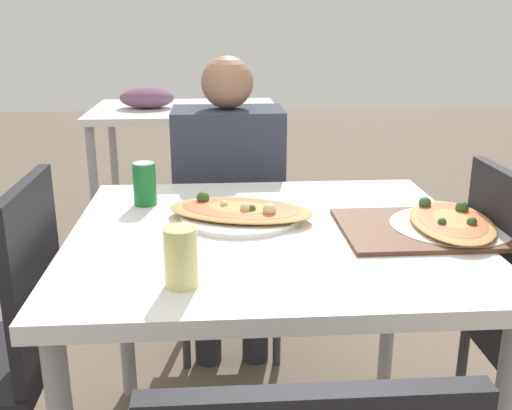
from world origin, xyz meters
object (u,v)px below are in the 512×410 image
Objects in this scene: pizza_main at (241,212)px; pizza_second at (451,223)px; soda_can at (145,184)px; dining_table at (271,259)px; chair_far_seated at (229,221)px; person_seated at (229,188)px; drink_glass at (181,257)px.

pizza_second is at bearing -13.47° from pizza_main.
dining_table is at bearing -35.64° from soda_can.
chair_far_seated is 2.04× the size of pizza_main.
person_seated is at bearing 127.98° from pizza_second.
dining_table is 1.13× the size of chair_far_seated.
soda_can is (-0.25, -0.43, 0.14)m from person_seated.
dining_table is 0.45m from soda_can.
person_seated reaches higher than soda_can.
dining_table is 8.18× the size of soda_can.
chair_far_seated is (-0.09, 0.80, -0.17)m from dining_table.
chair_far_seated is 2.39× the size of pizza_second.
pizza_main is 3.53× the size of soda_can.
chair_far_seated is 0.79× the size of person_seated.
pizza_main is (0.02, -0.58, 0.10)m from person_seated.
dining_table is 0.82m from chair_far_seated.
soda_can is 0.58m from drink_glass.
dining_table is at bearing 96.55° from chair_far_seated.
person_seated is 0.59m from pizza_main.
person_seated is 0.90m from pizza_second.
drink_glass is at bearing 83.79° from chair_far_seated.
pizza_second is at bearing 127.98° from person_seated.
pizza_second is (0.81, -0.27, -0.04)m from soda_can.
pizza_main reaches higher than dining_table.
soda_can reaches higher than dining_table.
chair_far_seated reaches higher than drink_glass.
pizza_main is at bearing 91.46° from chair_far_seated.
pizza_second is at bearing -3.42° from dining_table.
soda_can is (-0.34, 0.25, 0.14)m from dining_table.
drink_glass reaches higher than dining_table.
pizza_second is (0.55, -0.83, 0.27)m from chair_far_seated.
dining_table is 2.71× the size of pizza_second.
soda_can reaches higher than pizza_second.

